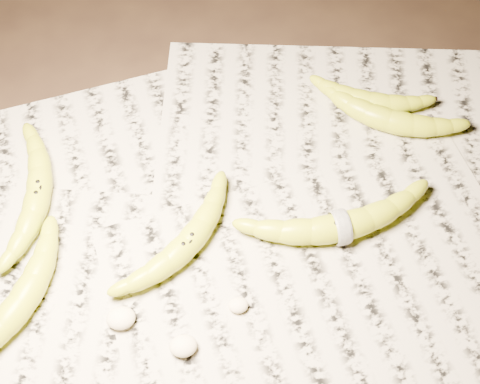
{
  "coord_description": "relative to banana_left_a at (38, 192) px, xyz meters",
  "views": [
    {
      "loc": [
        -0.05,
        -0.44,
        0.82
      ],
      "look_at": [
        0.03,
        0.03,
        0.05
      ],
      "focal_mm": 50.0,
      "sensor_mm": 36.0,
      "label": 1
    }
  ],
  "objects": [
    {
      "name": "banana_left_b",
      "position": [
        -0.02,
        -0.16,
        0.0
      ],
      "size": [
        0.17,
        0.2,
        0.04
      ],
      "primitive_type": null,
      "rotation": [
        0.0,
        0.0,
        0.97
      ],
      "color": "#A5BD17",
      "rests_on": "newspaper_patch"
    },
    {
      "name": "banana_center",
      "position": [
        0.2,
        -0.11,
        0.0
      ],
      "size": [
        0.19,
        0.18,
        0.04
      ],
      "primitive_type": null,
      "rotation": [
        0.0,
        0.0,
        0.76
      ],
      "color": "#A5BD17",
      "rests_on": "newspaper_patch"
    },
    {
      "name": "flesh_chunk_b",
      "position": [
        0.18,
        -0.25,
        -0.01
      ],
      "size": [
        0.04,
        0.03,
        0.02
      ],
      "primitive_type": "ellipsoid",
      "color": "beige",
      "rests_on": "newspaper_patch"
    },
    {
      "name": "banana_left_a",
      "position": [
        0.0,
        0.0,
        0.0
      ],
      "size": [
        0.09,
        0.21,
        0.04
      ],
      "primitive_type": null,
      "rotation": [
        0.0,
        0.0,
        1.43
      ],
      "color": "#A5BD17",
      "rests_on": "newspaper_patch"
    },
    {
      "name": "banana_upper_b",
      "position": [
        0.5,
        0.09,
        -0.0
      ],
      "size": [
        0.17,
        0.11,
        0.03
      ],
      "primitive_type": null,
      "rotation": [
        0.0,
        0.0,
        -0.39
      ],
      "color": "#A5BD17",
      "rests_on": "newspaper_patch"
    },
    {
      "name": "flesh_chunk_a",
      "position": [
        0.1,
        -0.2,
        -0.01
      ],
      "size": [
        0.04,
        0.03,
        0.02
      ],
      "primitive_type": "ellipsoid",
      "color": "beige",
      "rests_on": "newspaper_patch"
    },
    {
      "name": "banana_upper_a",
      "position": [
        0.52,
        0.05,
        0.0
      ],
      "size": [
        0.2,
        0.14,
        0.04
      ],
      "primitive_type": null,
      "rotation": [
        0.0,
        0.0,
        -0.49
      ],
      "color": "#A5BD17",
      "rests_on": "newspaper_patch"
    },
    {
      "name": "banana_taped",
      "position": [
        0.41,
        -0.12,
        0.0
      ],
      "size": [
        0.25,
        0.08,
        0.04
      ],
      "primitive_type": null,
      "rotation": [
        0.0,
        0.0,
        0.08
      ],
      "color": "#A5BD17",
      "rests_on": "newspaper_patch"
    },
    {
      "name": "measuring_tape",
      "position": [
        0.41,
        -0.12,
        0.0
      ],
      "size": [
        0.01,
        0.05,
        0.05
      ],
      "primitive_type": "torus",
      "rotation": [
        0.0,
        1.57,
        0.08
      ],
      "color": "white",
      "rests_on": "newspaper_patch"
    },
    {
      "name": "ground",
      "position": [
        0.25,
        -0.09,
        -0.03
      ],
      "size": [
        3.0,
        3.0,
        0.0
      ],
      "primitive_type": "plane",
      "color": "black",
      "rests_on": "ground"
    },
    {
      "name": "flesh_chunk_c",
      "position": [
        0.25,
        -0.2,
        -0.01
      ],
      "size": [
        0.03,
        0.02,
        0.02
      ],
      "primitive_type": "ellipsoid",
      "color": "beige",
      "rests_on": "newspaper_patch"
    },
    {
      "name": "newspaper_patch",
      "position": [
        0.24,
        -0.1,
        -0.02
      ],
      "size": [
        0.9,
        0.7,
        0.01
      ],
      "primitive_type": "cube",
      "color": "#A8A290",
      "rests_on": "ground"
    }
  ]
}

